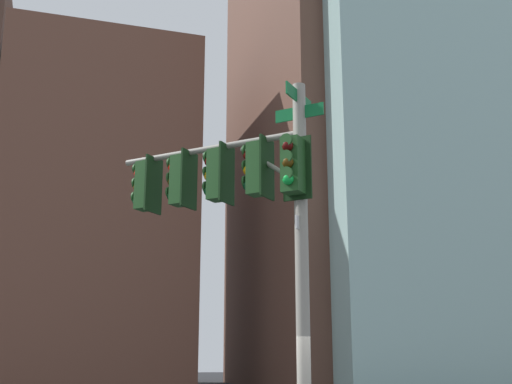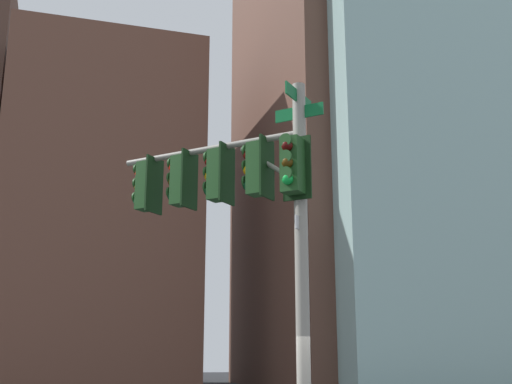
{
  "view_description": "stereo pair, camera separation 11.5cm",
  "coord_description": "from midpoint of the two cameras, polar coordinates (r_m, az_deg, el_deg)",
  "views": [
    {
      "loc": [
        10.54,
        -3.92,
        2.13
      ],
      "look_at": [
        -0.51,
        -0.53,
        5.12
      ],
      "focal_mm": 45.45,
      "sensor_mm": 36.0,
      "label": 1
    },
    {
      "loc": [
        10.57,
        -3.81,
        2.13
      ],
      "look_at": [
        -0.51,
        -0.53,
        5.12
      ],
      "focal_mm": 45.45,
      "sensor_mm": 36.0,
      "label": 2
    }
  ],
  "objects": [
    {
      "name": "building_brick_nearside",
      "position": [
        61.92,
        8.7,
        8.42
      ],
      "size": [
        21.85,
        18.16,
        52.15
      ],
      "primitive_type": "cube",
      "color": "brown",
      "rests_on": "ground_plane"
    },
    {
      "name": "building_brick_midblock",
      "position": [
        57.85,
        -13.68,
        -2.05
      ],
      "size": [
        16.41,
        15.68,
        28.39
      ],
      "primitive_type": "cube",
      "color": "brown",
      "rests_on": "ground_plane"
    },
    {
      "name": "building_glass_tower",
      "position": [
        69.27,
        12.62,
        15.56
      ],
      "size": [
        28.72,
        25.85,
        72.86
      ],
      "primitive_type": "cube",
      "color": "#9EC6C1",
      "rests_on": "ground_plane"
    },
    {
      "name": "signal_pole_assembly",
      "position": [
        12.01,
        -1.05,
        -0.82
      ],
      "size": [
        3.35,
        3.24,
        7.07
      ],
      "rotation": [
        0.0,
        0.0,
        3.93
      ],
      "color": "#9E998C",
      "rests_on": "ground_plane"
    }
  ]
}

